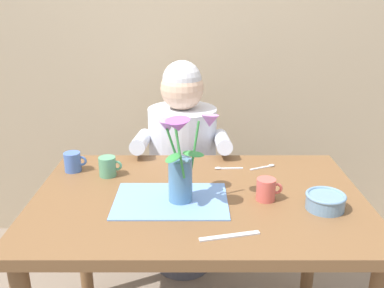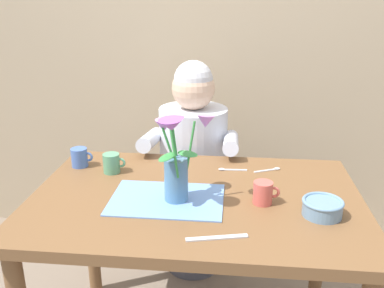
{
  "view_description": "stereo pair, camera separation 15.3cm",
  "coord_description": "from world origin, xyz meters",
  "px_view_note": "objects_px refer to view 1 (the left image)",
  "views": [
    {
      "loc": [
        -0.02,
        -1.39,
        1.44
      ],
      "look_at": [
        -0.02,
        0.05,
        0.92
      ],
      "focal_mm": 39.7,
      "sensor_mm": 36.0,
      "label": 1
    },
    {
      "loc": [
        0.13,
        -1.39,
        1.44
      ],
      "look_at": [
        -0.02,
        0.05,
        0.92
      ],
      "focal_mm": 39.7,
      "sensor_mm": 36.0,
      "label": 2
    }
  ],
  "objects_px": {
    "dinner_knife": "(228,236)",
    "tea_cup": "(107,167)",
    "ceramic_mug": "(265,189)",
    "flower_vase": "(180,159)",
    "coffee_cup": "(72,162)",
    "seated_person": "(181,172)",
    "ceramic_bowl": "(324,201)"
  },
  "relations": [
    {
      "from": "flower_vase",
      "to": "ceramic_bowl",
      "type": "distance_m",
      "value": 0.51
    },
    {
      "from": "tea_cup",
      "to": "coffee_cup",
      "type": "distance_m",
      "value": 0.16
    },
    {
      "from": "ceramic_bowl",
      "to": "dinner_knife",
      "type": "bearing_deg",
      "value": -152.44
    },
    {
      "from": "ceramic_mug",
      "to": "dinner_knife",
      "type": "bearing_deg",
      "value": -121.46
    },
    {
      "from": "dinner_knife",
      "to": "seated_person",
      "type": "bearing_deg",
      "value": 86.93
    },
    {
      "from": "coffee_cup",
      "to": "tea_cup",
      "type": "bearing_deg",
      "value": -17.86
    },
    {
      "from": "coffee_cup",
      "to": "flower_vase",
      "type": "bearing_deg",
      "value": -31.22
    },
    {
      "from": "seated_person",
      "to": "flower_vase",
      "type": "xyz_separation_m",
      "value": [
        0.01,
        -0.67,
        0.34
      ]
    },
    {
      "from": "seated_person",
      "to": "tea_cup",
      "type": "height_order",
      "value": "seated_person"
    },
    {
      "from": "coffee_cup",
      "to": "dinner_knife",
      "type": "bearing_deg",
      "value": -39.78
    },
    {
      "from": "ceramic_bowl",
      "to": "ceramic_mug",
      "type": "distance_m",
      "value": 0.2
    },
    {
      "from": "flower_vase",
      "to": "tea_cup",
      "type": "distance_m",
      "value": 0.39
    },
    {
      "from": "seated_person",
      "to": "ceramic_mug",
      "type": "xyz_separation_m",
      "value": [
        0.31,
        -0.65,
        0.22
      ]
    },
    {
      "from": "seated_person",
      "to": "ceramic_bowl",
      "type": "relative_size",
      "value": 8.35
    },
    {
      "from": "ceramic_bowl",
      "to": "coffee_cup",
      "type": "relative_size",
      "value": 1.46
    },
    {
      "from": "dinner_knife",
      "to": "flower_vase",
      "type": "bearing_deg",
      "value": 110.2
    },
    {
      "from": "flower_vase",
      "to": "ceramic_bowl",
      "type": "relative_size",
      "value": 2.4
    },
    {
      "from": "dinner_knife",
      "to": "ceramic_mug",
      "type": "distance_m",
      "value": 0.29
    },
    {
      "from": "dinner_knife",
      "to": "tea_cup",
      "type": "xyz_separation_m",
      "value": [
        -0.45,
        0.45,
        0.04
      ]
    },
    {
      "from": "dinner_knife",
      "to": "tea_cup",
      "type": "height_order",
      "value": "tea_cup"
    },
    {
      "from": "ceramic_mug",
      "to": "coffee_cup",
      "type": "bearing_deg",
      "value": 161.04
    },
    {
      "from": "seated_person",
      "to": "ceramic_bowl",
      "type": "bearing_deg",
      "value": -51.6
    },
    {
      "from": "ceramic_bowl",
      "to": "coffee_cup",
      "type": "height_order",
      "value": "coffee_cup"
    },
    {
      "from": "seated_person",
      "to": "coffee_cup",
      "type": "xyz_separation_m",
      "value": [
        -0.44,
        -0.39,
        0.22
      ]
    },
    {
      "from": "flower_vase",
      "to": "coffee_cup",
      "type": "distance_m",
      "value": 0.54
    },
    {
      "from": "tea_cup",
      "to": "ceramic_mug",
      "type": "relative_size",
      "value": 1.0
    },
    {
      "from": "seated_person",
      "to": "ceramic_mug",
      "type": "height_order",
      "value": "seated_person"
    },
    {
      "from": "flower_vase",
      "to": "seated_person",
      "type": "bearing_deg",
      "value": 90.91
    },
    {
      "from": "ceramic_bowl",
      "to": "ceramic_mug",
      "type": "relative_size",
      "value": 1.46
    },
    {
      "from": "flower_vase",
      "to": "ceramic_mug",
      "type": "bearing_deg",
      "value": 3.0
    },
    {
      "from": "seated_person",
      "to": "coffee_cup",
      "type": "height_order",
      "value": "seated_person"
    },
    {
      "from": "ceramic_bowl",
      "to": "dinner_knife",
      "type": "distance_m",
      "value": 0.38
    }
  ]
}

